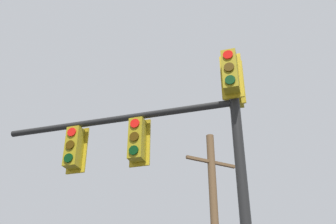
% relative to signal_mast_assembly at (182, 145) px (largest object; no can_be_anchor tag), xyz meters
% --- Properties ---
extents(signal_mast_assembly, '(1.82, 5.29, 6.53)m').
position_rel_signal_mast_assembly_xyz_m(signal_mast_assembly, '(0.00, 0.00, 0.00)').
color(signal_mast_assembly, black).
rests_on(signal_mast_assembly, ground).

